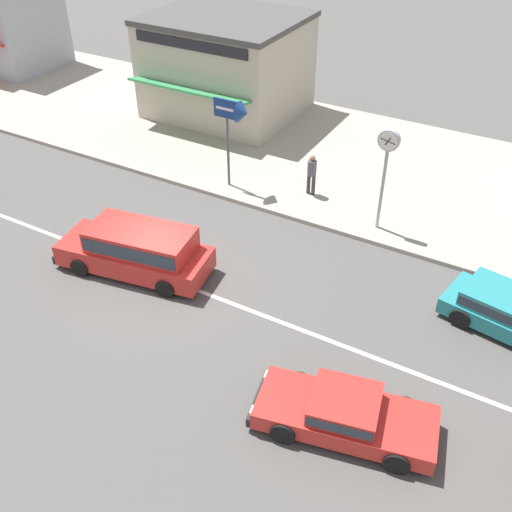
% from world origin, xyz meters
% --- Properties ---
extents(ground_plane, '(160.00, 160.00, 0.00)m').
position_xyz_m(ground_plane, '(0.00, 0.00, 0.00)').
color(ground_plane, '#4C4947').
extents(lane_centre_stripe, '(50.40, 0.14, 0.01)m').
position_xyz_m(lane_centre_stripe, '(0.00, 0.00, 0.00)').
color(lane_centre_stripe, silver).
rests_on(lane_centre_stripe, ground).
extents(kerb_strip, '(68.00, 10.00, 0.15)m').
position_xyz_m(kerb_strip, '(0.00, 9.91, 0.07)').
color(kerb_strip, '#9E9384').
rests_on(kerb_strip, ground).
extents(minivan_red_0, '(5.12, 2.53, 1.56)m').
position_xyz_m(minivan_red_0, '(-0.74, -0.05, 0.85)').
color(minivan_red_0, red).
rests_on(minivan_red_0, ground).
extents(sedan_red_3, '(4.50, 2.44, 1.06)m').
position_xyz_m(sedan_red_3, '(7.24, -2.52, 0.53)').
color(sedan_red_3, red).
rests_on(sedan_red_3, ground).
extents(hatchback_teal_5, '(4.16, 2.28, 1.10)m').
position_xyz_m(hatchback_teal_5, '(9.91, 2.95, 0.59)').
color(hatchback_teal_5, teal).
rests_on(hatchback_teal_5, ground).
extents(street_clock, '(0.71, 0.22, 3.63)m').
position_xyz_m(street_clock, '(5.00, 5.79, 2.90)').
color(street_clock, '#9E9EA3').
rests_on(street_clock, kerb_strip).
extents(arrow_signboard, '(1.39, 0.77, 3.48)m').
position_xyz_m(arrow_signboard, '(-0.48, 5.73, 3.08)').
color(arrow_signboard, '#4C4C51').
rests_on(arrow_signboard, kerb_strip).
extents(pedestrian_mid_kerb, '(0.34, 0.34, 1.60)m').
position_xyz_m(pedestrian_mid_kerb, '(2.03, 6.69, 1.08)').
color(pedestrian_mid_kerb, '#333338').
rests_on(pedestrian_mid_kerb, kerb_strip).
extents(shopfront_mid_block, '(6.64, 6.42, 4.42)m').
position_xyz_m(shopfront_mid_block, '(-4.80, 11.84, 2.36)').
color(shopfront_mid_block, '#B2A893').
rests_on(shopfront_mid_block, kerb_strip).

